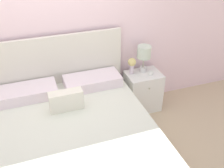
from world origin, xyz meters
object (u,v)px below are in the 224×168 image
table_lamp (144,54)px  flower_vase (132,64)px  alarm_clock (150,73)px  bed (73,139)px  nightstand (143,91)px

table_lamp → flower_vase: table_lamp is taller
table_lamp → alarm_clock: table_lamp is taller
bed → alarm_clock: size_ratio=29.87×
bed → alarm_clock: 1.46m
nightstand → alarm_clock: 0.35m
bed → alarm_clock: bed is taller
flower_vase → alarm_clock: flower_vase is taller
bed → table_lamp: bearing=31.9°
nightstand → flower_vase: size_ratio=2.50×
bed → table_lamp: (1.23, 0.77, 0.56)m
bed → flower_vase: bearing=36.1°
bed → nightstand: (1.21, 0.69, -0.02)m
nightstand → alarm_clock: (0.07, -0.06, 0.33)m
bed → alarm_clock: (1.28, 0.63, 0.31)m
nightstand → bed: bearing=-150.4°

